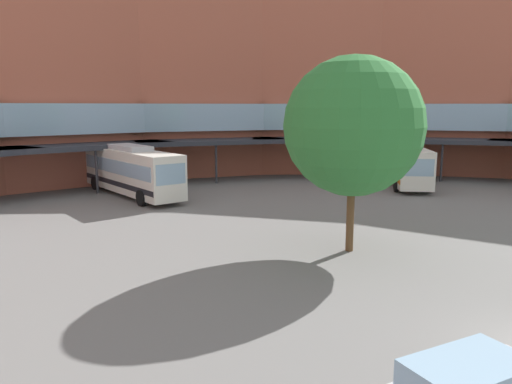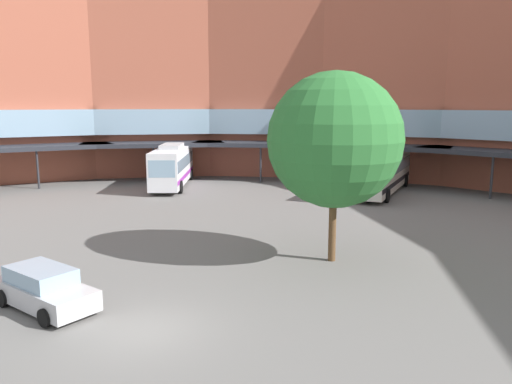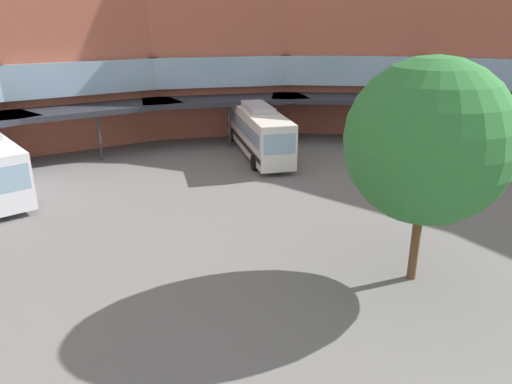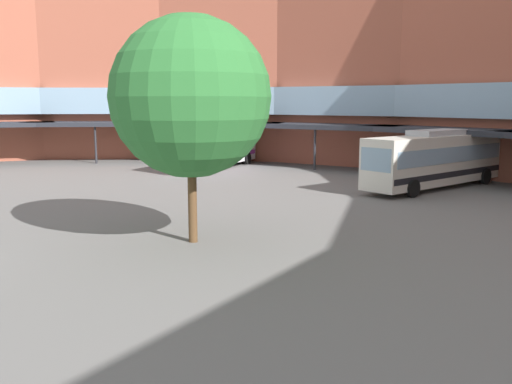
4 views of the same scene
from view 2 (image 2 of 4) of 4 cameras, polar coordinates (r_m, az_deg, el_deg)
name	(u,v)px [view 2 (image 2 of 4)]	position (r m, az deg, el deg)	size (l,w,h in m)	color
ground_plane	(144,330)	(17.92, -12.52, -15.03)	(128.56, 128.56, 0.00)	slate
station_building	(357,91)	(41.38, 11.38, 11.13)	(84.68, 38.92, 17.85)	#AD5942
bus_0	(383,170)	(44.09, 14.17, 2.41)	(2.84, 12.50, 3.84)	silver
bus_1	(172,165)	(46.82, -9.45, 3.03)	(7.16, 11.20, 3.89)	white
parked_car	(44,289)	(20.54, -22.84, -10.07)	(4.67, 2.70, 1.53)	#B7B7BC
plaza_tree	(335,140)	(23.84, 8.90, 5.83)	(6.36, 6.36, 9.02)	brown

